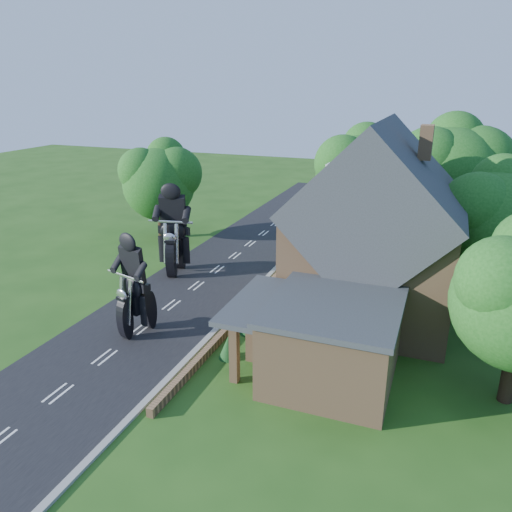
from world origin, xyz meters
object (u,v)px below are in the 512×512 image
(house, at_px, (374,237))
(annex, at_px, (330,339))
(motorcycle_lead, at_px, (137,319))
(motorcycle_follow, at_px, (176,260))
(garden_wall, at_px, (256,300))

(house, relative_size, annex, 1.45)
(motorcycle_lead, distance_m, motorcycle_follow, 8.26)
(motorcycle_lead, bearing_deg, house, -132.45)
(house, height_order, motorcycle_follow, house)
(annex, bearing_deg, motorcycle_follow, 145.64)
(motorcycle_lead, relative_size, motorcycle_follow, 0.88)
(garden_wall, xyz_separation_m, motorcycle_follow, (-6.53, 2.47, 0.70))
(motorcycle_lead, xyz_separation_m, motorcycle_follow, (-2.35, 7.92, 0.11))
(garden_wall, height_order, annex, annex)
(house, relative_size, motorcycle_follow, 5.31)
(annex, xyz_separation_m, motorcycle_follow, (-12.10, 8.27, -0.87))
(garden_wall, relative_size, annex, 3.12)
(motorcycle_follow, bearing_deg, motorcycle_lead, 94.85)
(motorcycle_lead, height_order, motorcycle_follow, motorcycle_follow)
(garden_wall, height_order, motorcycle_lead, motorcycle_lead)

